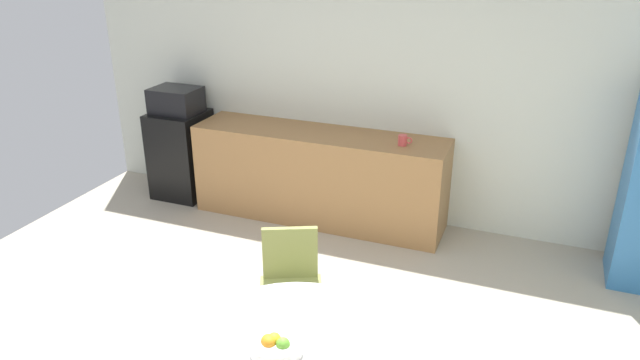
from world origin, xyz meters
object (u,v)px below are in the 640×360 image
microwave (176,100)px  mug_white (403,140)px  fruit_bowl (276,345)px  mini_fridge (181,154)px  chair_olive (291,275)px

microwave → mug_white: size_ratio=3.72×
microwave → fruit_bowl: (2.48, -2.83, -0.28)m
microwave → mini_fridge: bearing=0.0°
mini_fridge → fruit_bowl: size_ratio=3.48×
mini_fridge → microwave: bearing=0.0°
chair_olive → mug_white: mug_white is taller
mug_white → mini_fridge: bearing=178.6°
microwave → fruit_bowl: size_ratio=1.80×
microwave → fruit_bowl: bearing=-48.8°
mini_fridge → chair_olive: (2.11, -1.84, 0.06)m
fruit_bowl → mug_white: mug_white is taller
fruit_bowl → mug_white: 2.78m
chair_olive → mug_white: size_ratio=6.43×
mini_fridge → mug_white: size_ratio=7.19×
mini_fridge → chair_olive: size_ratio=1.12×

